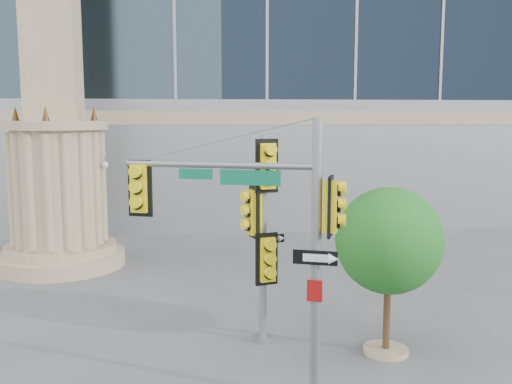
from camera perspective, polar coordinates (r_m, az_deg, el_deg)
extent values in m
plane|color=#545456|center=(12.55, 0.60, -17.10)|extent=(120.00, 120.00, 0.00)
cylinder|color=tan|center=(21.41, -18.87, -6.35)|extent=(4.40, 4.40, 0.50)
cylinder|color=tan|center=(21.32, -18.92, -5.30)|extent=(3.80, 3.80, 0.30)
cylinder|color=tan|center=(20.96, -19.16, 0.44)|extent=(3.00, 3.00, 4.00)
cylinder|color=tan|center=(20.82, -19.42, 6.32)|extent=(3.50, 3.50, 0.30)
cone|color=#472D14|center=(20.58, -15.91, 7.56)|extent=(0.24, 0.24, 0.50)
cone|color=#472D14|center=(21.14, -22.93, 7.25)|extent=(0.24, 0.24, 0.50)
cylinder|color=slate|center=(10.41, 6.01, -7.09)|extent=(0.19, 0.19, 5.22)
cylinder|color=slate|center=(10.50, -3.80, 2.71)|extent=(3.47, 1.38, 0.12)
cube|color=#0C6A46|center=(10.34, -0.59, 1.44)|extent=(1.07, 0.43, 0.28)
cube|color=yellow|center=(11.12, -11.50, 0.36)|extent=(0.53, 0.39, 1.09)
cube|color=yellow|center=(10.17, 7.45, -1.45)|extent=(0.39, 0.53, 1.09)
cube|color=black|center=(10.26, 5.93, -6.55)|extent=(0.76, 0.30, 0.26)
cube|color=#9B0E10|center=(10.42, 5.88, -9.81)|extent=(0.27, 0.12, 0.40)
cylinder|color=slate|center=(13.83, 0.69, -14.44)|extent=(0.46, 0.46, 0.12)
cylinder|color=slate|center=(13.13, 0.71, -4.87)|extent=(0.17, 0.17, 4.82)
cube|color=yellow|center=(12.68, 1.08, 2.62)|extent=(0.58, 0.40, 1.21)
cube|color=yellow|center=(12.92, -0.16, -2.02)|extent=(0.40, 0.58, 1.21)
cube|color=yellow|center=(13.03, 1.06, -6.72)|extent=(0.58, 0.40, 1.21)
cube|color=black|center=(13.08, 1.60, -4.71)|extent=(0.59, 0.18, 0.19)
cylinder|color=tan|center=(13.52, 12.84, -15.17)|extent=(1.00, 1.00, 0.11)
cylinder|color=#382314|center=(13.19, 12.96, -11.37)|extent=(0.16, 0.16, 2.00)
sphere|color=#155C1F|center=(12.78, 13.16, -4.74)|extent=(2.34, 2.34, 2.34)
sphere|color=#155C1F|center=(13.28, 14.76, -5.81)|extent=(1.45, 1.45, 1.45)
sphere|color=#155C1F|center=(12.46, 11.86, -6.33)|extent=(1.22, 1.22, 1.22)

